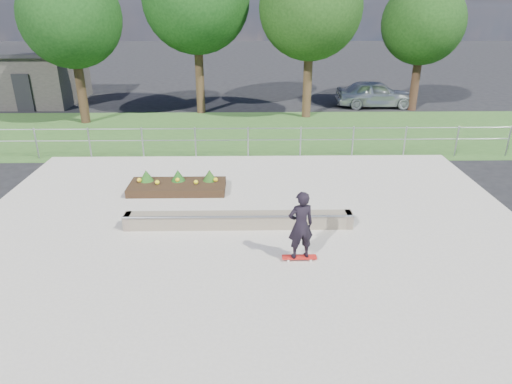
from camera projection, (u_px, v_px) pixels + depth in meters
ground at (249, 260)px, 10.67m from camera, size 120.00×120.00×0.00m
grass_verge at (248, 133)px, 20.78m from camera, size 30.00×8.00×0.02m
concrete_slab at (249, 259)px, 10.65m from camera, size 15.00×15.00×0.06m
fence at (248, 138)px, 17.27m from camera, size 20.06×0.06×1.20m
building at (7, 76)px, 26.41m from camera, size 8.40×5.40×3.00m
tree_far_left at (71, 18)px, 20.60m from camera, size 4.55×4.55×7.15m
tree_mid_right at (311, 8)px, 21.55m from camera, size 4.90×4.90×7.70m
tree_far_right at (423, 23)px, 23.32m from camera, size 4.20×4.20×6.60m
grind_ledge at (239, 220)px, 12.00m from camera, size 6.00×0.44×0.43m
planter_bed at (178, 185)px, 14.34m from camera, size 3.00×1.20×0.61m
skateboarder at (301, 226)px, 10.23m from camera, size 0.80×0.52×1.72m
parked_car at (375, 94)px, 25.49m from camera, size 4.37×1.82×1.48m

